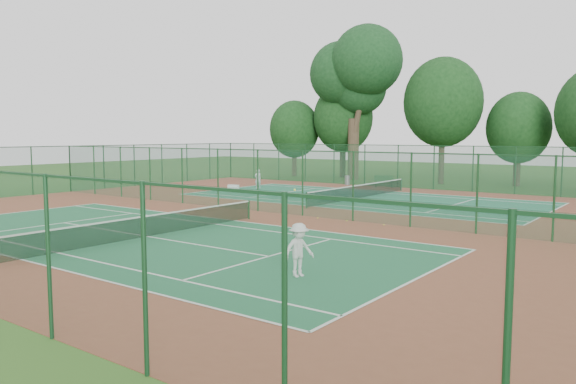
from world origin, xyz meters
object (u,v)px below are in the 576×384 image
at_px(player_near, 299,250).
at_px(big_tree, 356,72).
at_px(kit_bag, 233,187).
at_px(bench, 384,181).
at_px(player_far, 258,179).
at_px(trash_bin, 347,180).

height_order(player_near, big_tree, big_tree).
bearing_deg(kit_bag, bench, 30.62).
bearing_deg(kit_bag, player_near, -56.71).
bearing_deg(player_near, big_tree, 46.82).
bearing_deg(player_near, bench, 41.64).
xyz_separation_m(player_near, player_far, (-19.03, 21.09, -0.05)).
distance_m(bench, big_tree, 13.00).
xyz_separation_m(player_far, big_tree, (1.54, 12.93, 9.52)).
relative_size(trash_bin, big_tree, 0.06).
height_order(bench, kit_bag, bench).
bearing_deg(player_near, player_far, 61.67).
bearing_deg(bench, player_near, -92.71).
relative_size(player_near, kit_bag, 1.83).
bearing_deg(kit_bag, big_tree, 66.12).
xyz_separation_m(player_near, big_tree, (-17.50, 34.02, 9.47)).
bearing_deg(big_tree, player_far, -96.78).
relative_size(player_far, kit_bag, 1.72).
distance_m(player_near, player_far, 28.41).
bearing_deg(bench, kit_bag, -161.35).
xyz_separation_m(player_near, bench, (-11.36, 28.06, -0.32)).
bearing_deg(bench, trash_bin, 154.10).
bearing_deg(player_far, bench, 157.20).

